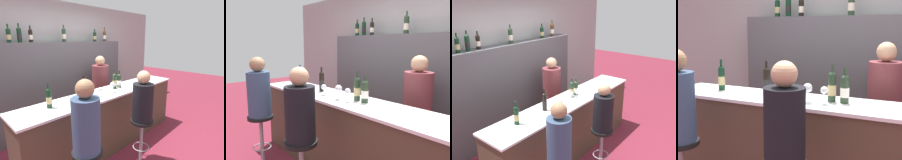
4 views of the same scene
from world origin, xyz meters
TOP-DOWN VIEW (x-y plane):
  - ground_plane at (0.00, 0.00)m, footprint 16.00×16.00m
  - wall_back at (0.00, 1.78)m, footprint 6.40×0.05m
  - bar_counter at (0.00, 0.26)m, footprint 3.11×0.56m
  - back_bar_cabinet at (0.00, 1.55)m, footprint 2.92×0.28m
  - wine_bottle_counter_0 at (-1.06, 0.30)m, footprint 0.07×0.07m
  - wine_bottle_counter_1 at (-0.52, 0.30)m, footprint 0.07×0.07m
  - wine_bottle_counter_2 at (0.14, 0.30)m, footprint 0.07×0.07m
  - wine_bottle_counter_3 at (0.26, 0.30)m, footprint 0.08×0.08m
  - wine_bottle_backbar_0 at (-1.06, 1.55)m, footprint 0.07×0.07m
  - wine_bottle_backbar_1 at (-0.89, 1.55)m, footprint 0.08×0.08m
  - wine_bottle_backbar_2 at (-0.71, 1.55)m, footprint 0.07×0.07m
  - wine_bottle_backbar_3 at (-0.04, 1.55)m, footprint 0.08×0.08m
  - wine_bottle_backbar_4 at (0.78, 1.55)m, footprint 0.08×0.08m
  - wine_bottle_backbar_5 at (1.10, 1.55)m, footprint 0.08×0.08m
  - wine_glass_0 at (-0.31, 0.18)m, footprint 0.07×0.07m
  - wine_glass_1 at (-0.03, 0.18)m, footprint 0.08×0.08m
  - wine_glass_2 at (0.12, 0.18)m, footprint 0.07×0.07m
  - guest_seated_left at (-1.00, -0.37)m, footprint 0.30×0.30m
  - bar_stool_right at (0.02, -0.37)m, footprint 0.33×0.33m
  - guest_seated_right at (0.02, -0.37)m, footprint 0.30×0.30m
  - bartender at (0.48, 1.04)m, footprint 0.35×0.35m

SIDE VIEW (x-z plane):
  - ground_plane at x=0.00m, z-range 0.00..0.00m
  - bar_counter at x=0.00m, z-range 0.00..0.99m
  - bar_stool_right at x=0.02m, z-range 0.18..0.85m
  - bartender at x=0.48m, z-range -0.06..1.42m
  - back_bar_cabinet at x=0.00m, z-range 0.00..1.77m
  - guest_seated_right at x=0.02m, z-range 0.62..1.36m
  - guest_seated_left at x=-1.00m, z-range 0.62..1.41m
  - wine_glass_0 at x=-0.31m, z-range 1.01..1.15m
  - wine_glass_2 at x=0.12m, z-range 1.02..1.18m
  - wine_glass_1 at x=-0.03m, z-range 1.02..1.19m
  - wine_bottle_counter_3 at x=0.26m, z-range 0.96..1.26m
  - wine_bottle_counter_0 at x=-1.06m, z-range 0.96..1.28m
  - wine_bottle_counter_2 at x=0.14m, z-range 0.95..1.29m
  - wine_bottle_counter_1 at x=-0.52m, z-range 0.96..1.29m
  - wall_back at x=0.00m, z-range 0.00..2.60m
  - wine_bottle_backbar_4 at x=0.78m, z-range 1.74..2.03m
  - wine_bottle_backbar_2 at x=-0.71m, z-range 1.75..2.04m
  - wine_bottle_backbar_0 at x=-1.06m, z-range 1.74..2.04m
  - wine_bottle_backbar_1 at x=-0.89m, z-range 1.74..2.06m
  - wine_bottle_backbar_5 at x=1.10m, z-range 1.74..2.07m
  - wine_bottle_backbar_3 at x=-0.04m, z-range 1.74..2.08m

